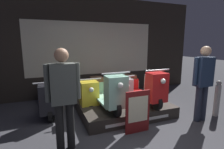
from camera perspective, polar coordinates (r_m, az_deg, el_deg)
ground_plane at (r=3.45m, az=9.46°, el=-20.29°), size 30.00×30.00×0.00m
shop_wall_back at (r=5.91m, az=-6.31°, el=8.90°), size 7.68×0.09×3.20m
display_platform at (r=4.50m, az=3.73°, el=-10.71°), size 2.17×1.57×0.27m
scooter_display_left at (r=4.12m, az=-2.11°, el=-5.44°), size 0.60×1.80×0.91m
scooter_display_right at (r=4.53m, az=9.64°, el=-4.12°), size 0.60×1.80×0.91m
scooter_backrow_0 at (r=4.79m, az=-20.07°, el=-7.14°), size 0.60×1.80×0.91m
scooter_backrow_1 at (r=4.89m, az=-9.23°, el=-6.27°), size 0.60×1.80×0.91m
scooter_backrow_2 at (r=5.15m, az=0.81°, el=-5.25°), size 0.60×1.80×0.91m
scooter_backrow_3 at (r=5.55m, az=9.61°, el=-4.23°), size 0.60×1.80×0.91m
person_left_browsing at (r=2.87m, az=-15.60°, el=-5.88°), size 0.54×0.22×1.67m
person_right_browsing at (r=4.32m, az=27.63°, el=-1.16°), size 0.55×0.22×1.68m
price_sign_board at (r=3.50m, az=8.39°, el=-11.96°), size 0.51×0.04×0.85m
street_bollard at (r=4.90m, az=31.11°, el=-6.72°), size 0.13×0.13×0.87m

